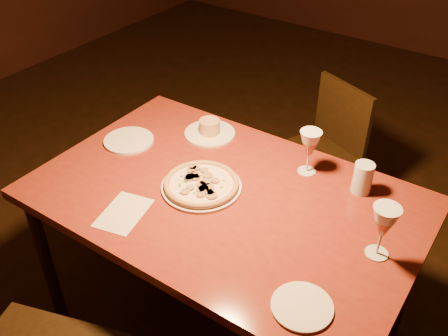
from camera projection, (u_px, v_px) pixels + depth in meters
The scene contains 11 objects.
floor at pixel (229, 292), 2.47m from camera, with size 7.00×7.00×0.00m, color #311B10.
dining_table at pixel (225, 208), 1.91m from camera, with size 1.45×0.94×0.77m.
chair_far at pixel (323, 147), 2.72m from camera, with size 0.50×0.50×0.79m.
pizza_plate at pixel (201, 184), 1.89m from camera, with size 0.31×0.31×0.03m.
ramekin_saucer at pixel (210, 130), 2.20m from camera, with size 0.22×0.22×0.07m.
wine_glass_far at pixel (309, 152), 1.93m from camera, with size 0.08×0.08×0.19m, color #AB5D47, non-canonical shape.
wine_glass_right at pixel (382, 232), 1.57m from camera, with size 0.09×0.09×0.20m, color #AB5D47, non-canonical shape.
water_tumbler at pixel (363, 178), 1.85m from camera, with size 0.07×0.07×0.12m, color silver.
side_plate_left at pixel (129, 140), 2.16m from camera, with size 0.22×0.22×0.01m, color silver.
side_plate_near at pixel (302, 307), 1.45m from camera, with size 0.18×0.18×0.01m, color silver.
menu_card at pixel (124, 213), 1.79m from camera, with size 0.14×0.21×0.00m, color beige.
Camera 1 is at (0.92, -1.35, 1.95)m, focal length 40.00 mm.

